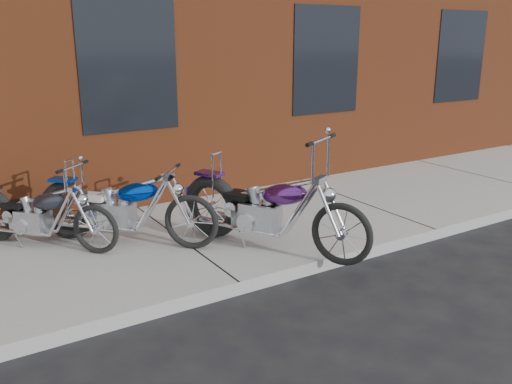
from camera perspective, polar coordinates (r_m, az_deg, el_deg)
ground at (r=5.74m, az=-1.75°, el=-10.81°), size 120.00×120.00×0.00m
sidewalk at (r=6.94m, az=-8.04°, el=-5.40°), size 22.00×3.00×0.15m
chopper_purple at (r=6.37m, az=1.21°, el=-2.19°), size 1.25×2.28×1.40m
chopper_blue at (r=6.75m, az=-13.85°, el=-1.89°), size 1.74×1.70×1.01m
chopper_third at (r=6.96m, az=-21.90°, el=-2.46°), size 1.43×1.61×1.05m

